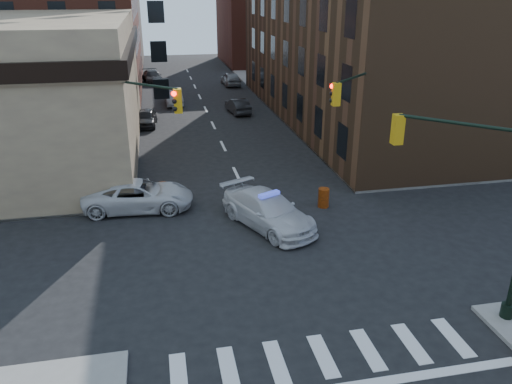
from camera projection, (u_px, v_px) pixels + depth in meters
name	position (u px, v px, depth m)	size (l,w,h in m)	color
ground	(273.00, 252.00, 21.81)	(140.00, 140.00, 0.00)	black
sidewalk_ne	(407.00, 90.00, 55.67)	(34.00, 54.50, 0.15)	gray
commercial_row_ne	(364.00, 35.00, 41.92)	(14.00, 34.00, 14.00)	#4E331F
filler_nw	(68.00, 7.00, 72.04)	(20.00, 18.00, 16.00)	brown
filler_ne	(276.00, 21.00, 74.66)	(16.00, 16.00, 12.00)	#5D291D
signal_pole_se	(496.00, 191.00, 16.15)	(5.40, 5.27, 8.00)	black
signal_pole_nw	(131.00, 131.00, 23.93)	(3.58, 3.67, 8.00)	black
signal_pole_ne	(360.00, 119.00, 26.08)	(3.67, 3.58, 8.00)	black
tree_ne_near	(289.00, 73.00, 45.42)	(3.00, 3.00, 4.85)	black
tree_ne_far	(269.00, 61.00, 52.67)	(3.00, 3.00, 4.85)	black
police_car	(268.00, 211.00, 23.88)	(2.28, 5.60, 1.63)	silver
pickup	(139.00, 195.00, 25.71)	(2.57, 5.58, 1.55)	silver
parked_car_wnear	(146.00, 118.00, 41.38)	(1.61, 4.00, 1.36)	black
parked_car_wfar	(174.00, 97.00, 48.96)	(1.59, 4.57, 1.51)	#989AA0
parked_car_wdeep	(152.00, 77.00, 59.95)	(2.03, 5.00, 1.45)	black
parked_car_enear	(238.00, 106.00, 45.56)	(1.43, 4.10, 1.35)	black
parked_car_efar	(231.00, 79.00, 58.56)	(1.83, 4.54, 1.55)	gray
pedestrian_a	(85.00, 181.00, 26.54)	(0.73, 0.48, 1.99)	black
pedestrian_b	(79.00, 193.00, 25.25)	(0.88, 0.68, 1.80)	black
pedestrian_c	(2.00, 180.00, 26.79)	(1.15, 0.48, 1.97)	#1F242F
barrel_road	(324.00, 198.00, 26.11)	(0.57, 0.57, 1.02)	#D04E09
barrel_bank	(163.00, 191.00, 27.13)	(0.51, 0.51, 0.92)	red
barricade_nw_a	(70.00, 189.00, 27.11)	(1.13, 0.57, 0.85)	red
barricade_nw_b	(17.00, 198.00, 25.78)	(1.21, 0.60, 0.91)	#D94D0A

